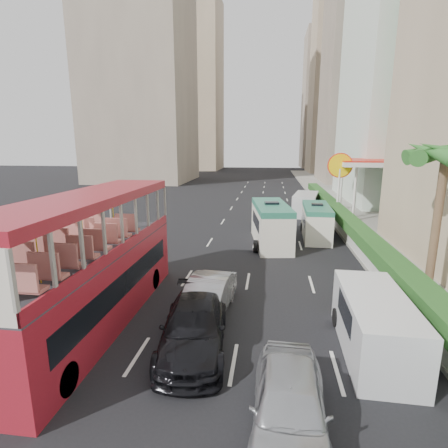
% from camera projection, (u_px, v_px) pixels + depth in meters
% --- Properties ---
extents(ground_plane, '(200.00, 200.00, 0.00)m').
position_uv_depth(ground_plane, '(250.00, 332.00, 13.02)').
color(ground_plane, black).
rests_on(ground_plane, ground).
extents(double_decker_bus, '(2.50, 11.00, 5.06)m').
position_uv_depth(double_decker_bus, '(93.00, 261.00, 13.23)').
color(double_decker_bus, maroon).
rests_on(double_decker_bus, ground).
extents(car_silver_lane_a, '(2.03, 4.72, 1.51)m').
position_uv_depth(car_silver_lane_a, '(207.00, 314.00, 14.41)').
color(car_silver_lane_a, '#ACAFB3').
rests_on(car_silver_lane_a, ground).
extents(car_silver_lane_b, '(1.98, 4.62, 1.56)m').
position_uv_depth(car_silver_lane_b, '(288.00, 432.00, 8.47)').
color(car_silver_lane_b, '#ACAFB3').
rests_on(car_silver_lane_b, ground).
extents(car_black, '(2.71, 5.50, 1.54)m').
position_uv_depth(car_black, '(194.00, 347.00, 12.04)').
color(car_black, black).
rests_on(car_black, ground).
extents(van_asset, '(2.25, 4.46, 1.21)m').
position_uv_depth(van_asset, '(274.00, 239.00, 26.04)').
color(van_asset, silver).
rests_on(van_asset, ground).
extents(minibus_near, '(3.02, 6.66, 2.85)m').
position_uv_depth(minibus_near, '(271.00, 224.00, 24.40)').
color(minibus_near, silver).
rests_on(minibus_near, ground).
extents(minibus_far, '(2.02, 5.59, 2.45)m').
position_uv_depth(minibus_far, '(316.00, 222.00, 26.14)').
color(minibus_far, silver).
rests_on(minibus_far, ground).
extents(panel_van_near, '(2.09, 4.97, 1.97)m').
position_uv_depth(panel_van_near, '(374.00, 325.00, 11.60)').
color(panel_van_near, silver).
rests_on(panel_van_near, ground).
extents(panel_van_far, '(3.03, 5.59, 2.12)m').
position_uv_depth(panel_van_far, '(305.00, 204.00, 34.96)').
color(panel_van_far, silver).
rests_on(panel_van_far, ground).
extents(sidewalk, '(6.00, 120.00, 0.18)m').
position_uv_depth(sidewalk, '(351.00, 212.00, 36.02)').
color(sidewalk, '#99968C').
rests_on(sidewalk, ground).
extents(kerb_wall, '(0.30, 44.00, 1.00)m').
position_uv_depth(kerb_wall, '(346.00, 231.00, 25.61)').
color(kerb_wall, silver).
rests_on(kerb_wall, sidewalk).
extents(hedge, '(1.10, 44.00, 0.70)m').
position_uv_depth(hedge, '(347.00, 220.00, 25.43)').
color(hedge, '#2D6626').
rests_on(hedge, kerb_wall).
extents(palm_tree, '(0.36, 0.36, 6.40)m').
position_uv_depth(palm_tree, '(436.00, 226.00, 15.15)').
color(palm_tree, brown).
rests_on(palm_tree, sidewalk).
extents(shell_station, '(6.50, 8.00, 5.50)m').
position_uv_depth(shell_station, '(369.00, 189.00, 33.38)').
color(shell_station, silver).
rests_on(shell_station, ground).
extents(tower_mid, '(16.00, 16.00, 50.00)m').
position_uv_depth(tower_mid, '(374.00, 39.00, 61.31)').
color(tower_mid, '#9F907E').
rests_on(tower_mid, ground).
extents(tower_far_a, '(14.00, 14.00, 44.00)m').
position_uv_depth(tower_far_a, '(341.00, 82.00, 85.30)').
color(tower_far_a, tan).
rests_on(tower_far_a, ground).
extents(tower_far_b, '(14.00, 14.00, 40.00)m').
position_uv_depth(tower_far_b, '(326.00, 101.00, 107.02)').
color(tower_far_b, '#9F907E').
rests_on(tower_far_b, ground).
extents(tower_left_a, '(18.00, 18.00, 52.00)m').
position_uv_depth(tower_left_a, '(138.00, 38.00, 63.57)').
color(tower_left_a, '#9F907E').
rests_on(tower_left_a, ground).
extents(tower_left_b, '(16.00, 16.00, 46.00)m').
position_uv_depth(tower_left_b, '(192.00, 86.00, 97.82)').
color(tower_left_b, tan).
rests_on(tower_left_b, ground).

